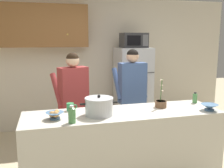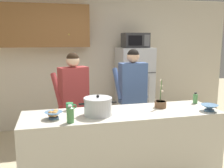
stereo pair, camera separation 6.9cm
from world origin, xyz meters
The scene contains 13 objects.
back_wall_unit centered at (-0.28, 2.25, 1.47)m, with size 6.00×0.48×2.60m.
kitchen_island centered at (0.00, 0.00, 0.46)m, with size 2.40×0.68×0.92m, color beige.
refrigerator centered at (0.77, 1.85, 0.81)m, with size 0.64×0.68×1.62m.
microwave centered at (0.77, 1.83, 1.76)m, with size 0.48×0.37×0.28m.
person_near_pot centered at (-0.52, 0.77, 1.00)m, with size 0.58×0.52×1.61m.
person_by_sink centered at (0.41, 0.86, 1.02)m, with size 0.52×0.43×1.64m.
cooking_pot centered at (-0.31, -0.04, 1.03)m, with size 0.44×0.33×0.24m.
coffee_mug centered at (-0.62, 0.23, 0.97)m, with size 0.13×0.09×0.10m.
bread_bowl centered at (-0.82, -0.07, 0.97)m, with size 0.20×0.20×0.10m.
empty_bowl centered at (1.05, -0.21, 0.97)m, with size 0.21×0.21×0.08m.
bottle_near_edge centered at (-0.65, -0.24, 1.01)m, with size 0.08×0.08×0.19m.
bottle_mid_counter centered at (1.09, 0.17, 0.99)m, with size 0.06×0.06×0.15m.
potted_orchid centered at (0.53, 0.08, 0.98)m, with size 0.15×0.15×0.37m.
Camera 1 is at (-0.89, -2.82, 1.81)m, focal length 40.49 mm.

